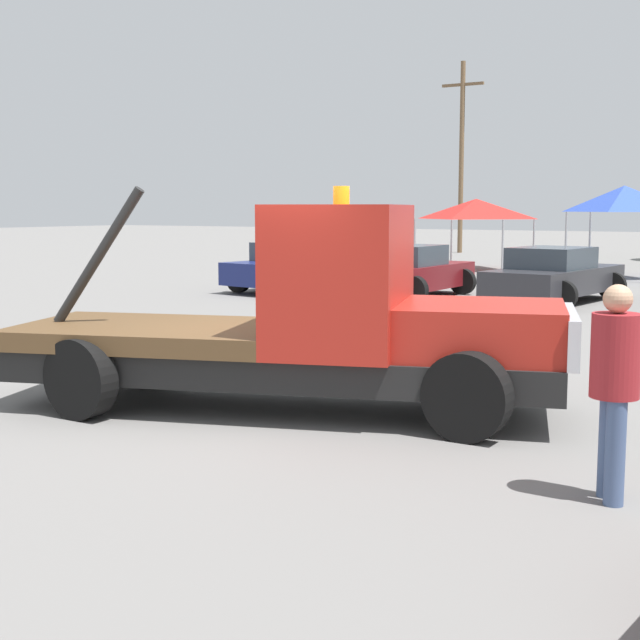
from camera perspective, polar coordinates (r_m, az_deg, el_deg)
name	(u,v)px	position (r m, az deg, el deg)	size (l,w,h in m)	color
ground_plane	(283,409)	(10.15, -2.41, -5.70)	(160.00, 160.00, 0.00)	slate
tow_truck	(316,325)	(9.89, -0.27, -0.35)	(6.52, 3.79, 2.51)	black
person_near_truck	(615,377)	(7.18, 18.34, -3.50)	(0.38, 0.38, 1.69)	#475B84
parked_car_navy	(298,267)	(24.51, -1.41, 3.40)	(2.85, 4.58, 1.34)	navy
parked_car_maroon	(407,272)	(22.73, 5.57, 3.07)	(2.52, 4.25, 1.34)	maroon
parked_car_charcoal	(554,276)	(22.09, 14.75, 2.75)	(2.68, 4.77, 1.34)	#2D2D33
canopy_tent_red	(476,209)	(33.20, 9.95, 7.02)	(3.38, 3.38, 2.60)	#9E9EA3
canopy_tent_blue	(624,199)	(30.41, 18.89, 7.34)	(2.91, 2.91, 2.98)	#9E9EA3
utility_pole	(462,153)	(46.16, 9.05, 10.52)	(2.20, 0.24, 9.52)	brown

